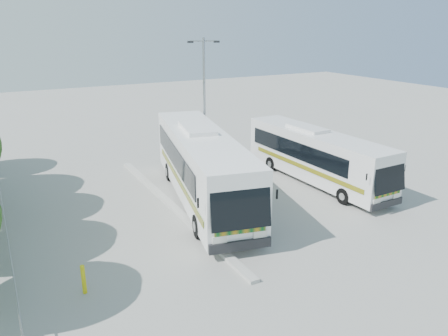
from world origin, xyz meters
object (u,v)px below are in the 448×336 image
coach_adjacent (316,155)px  lamppost (204,97)px  bollard (84,279)px  coach_main (202,165)px

coach_adjacent → lamppost: 7.96m
coach_adjacent → bollard: 15.46m
coach_adjacent → lamppost: size_ratio=1.33×
coach_main → lamppost: lamppost is taller
coach_main → bollard: coach_main is taller
lamppost → bollard: 15.62m
coach_main → bollard: bearing=-130.0°
bollard → coach_main: bearing=37.6°
coach_main → coach_adjacent: 7.20m
coach_adjacent → lamppost: bearing=124.6°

